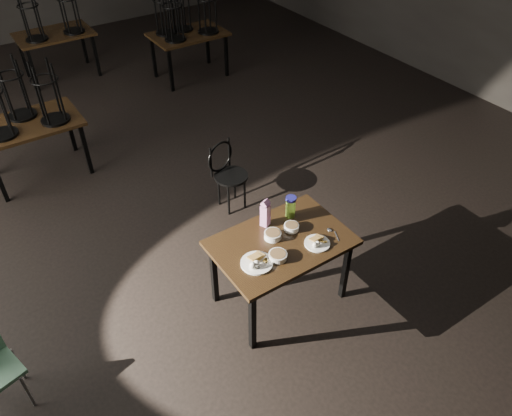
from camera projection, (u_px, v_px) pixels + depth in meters
main_table at (281, 247)px, 4.41m from camera, size 1.20×0.80×0.75m
plate_left at (257, 262)px, 4.13m from camera, size 0.27×0.27×0.09m
plate_right at (317, 242)px, 4.32m from camera, size 0.23×0.23×0.07m
bowl_near at (273, 235)px, 4.37m from camera, size 0.15×0.15×0.06m
bowl_far at (292, 227)px, 4.46m from camera, size 0.14×0.14×0.05m
bowl_big at (278, 256)px, 4.18m from camera, size 0.16×0.16×0.05m
juice_carton at (265, 214)px, 4.44m from camera, size 0.09×0.09×0.28m
water_bottle at (291, 206)px, 4.55m from camera, size 0.13×0.13×0.22m
spoon at (331, 231)px, 4.46m from camera, size 0.06×0.19×0.01m
bentwood_chair at (227, 170)px, 5.64m from camera, size 0.42×0.41×0.81m
bg_table_left at (26, 121)px, 5.91m from camera, size 1.20×0.80×1.48m
bg_table_right at (186, 30)px, 8.10m from camera, size 1.20×0.80×1.48m
bg_table_far at (54, 34)px, 8.12m from camera, size 1.20×0.80×1.48m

